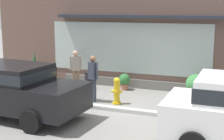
% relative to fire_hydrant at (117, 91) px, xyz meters
% --- Properties ---
extents(ground_plane, '(60.00, 60.00, 0.00)m').
position_rel_fire_hydrant_xyz_m(ground_plane, '(0.27, -0.54, -0.46)').
color(ground_plane, gray).
extents(curb_strip, '(14.00, 0.24, 0.12)m').
position_rel_fire_hydrant_xyz_m(curb_strip, '(0.27, -0.74, -0.40)').
color(curb_strip, '#B2B2AD').
rests_on(curb_strip, ground_plane).
extents(storefront, '(14.00, 0.81, 5.01)m').
position_rel_fire_hydrant_xyz_m(storefront, '(0.26, 2.64, 1.99)').
color(storefront, brown).
rests_on(storefront, ground_plane).
extents(fire_hydrant, '(0.38, 0.34, 0.92)m').
position_rel_fire_hydrant_xyz_m(fire_hydrant, '(0.00, 0.00, 0.00)').
color(fire_hydrant, gold).
rests_on(fire_hydrant, ground_plane).
extents(pedestrian_with_handbag, '(0.60, 0.38, 1.63)m').
position_rel_fire_hydrant_xyz_m(pedestrian_with_handbag, '(-0.88, -0.05, 0.48)').
color(pedestrian_with_handbag, '#333847').
rests_on(pedestrian_with_handbag, ground_plane).
extents(pedestrian_passerby, '(0.44, 0.32, 1.58)m').
position_rel_fire_hydrant_xyz_m(pedestrian_passerby, '(-2.21, 1.26, 0.46)').
color(pedestrian_passerby, brown).
rests_on(pedestrian_passerby, ground_plane).
extents(parked_car_black, '(4.58, 2.27, 1.58)m').
position_rel_fire_hydrant_xyz_m(parked_car_black, '(-2.53, -2.32, 0.44)').
color(parked_car_black, black).
rests_on(parked_car_black, ground_plane).
extents(potted_plant_window_left, '(0.45, 0.45, 0.65)m').
position_rel_fire_hydrant_xyz_m(potted_plant_window_left, '(-0.41, 1.97, -0.10)').
color(potted_plant_window_left, '#9E6042').
rests_on(potted_plant_window_left, ground_plane).
extents(potted_plant_corner_tall, '(0.70, 0.70, 0.92)m').
position_rel_fire_hydrant_xyz_m(potted_plant_corner_tall, '(2.42, 1.55, 0.03)').
color(potted_plant_corner_tall, '#B7B2A3').
rests_on(potted_plant_corner_tall, ground_plane).
extents(potted_plant_by_entrance, '(0.48, 0.48, 1.32)m').
position_rel_fire_hydrant_xyz_m(potted_plant_by_entrance, '(-4.47, 1.75, 0.17)').
color(potted_plant_by_entrance, '#9E6042').
rests_on(potted_plant_by_entrance, ground_plane).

